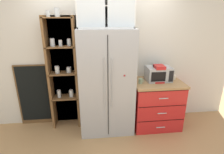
{
  "coord_description": "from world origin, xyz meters",
  "views": [
    {
      "loc": [
        -0.22,
        -2.88,
        2.03
      ],
      "look_at": [
        0.1,
        0.03,
        1.02
      ],
      "focal_mm": 28.29,
      "sensor_mm": 36.0,
      "label": 1
    }
  ],
  "objects_px": {
    "refrigerator": "(106,82)",
    "mug_sage": "(141,81)",
    "microwave": "(159,74)",
    "bottle_clear": "(159,77)",
    "mug_cream": "(174,77)",
    "bottle_green": "(157,74)",
    "chalkboard_menu": "(34,95)",
    "coffee_maker": "(158,73)"
  },
  "relations": [
    {
      "from": "coffee_maker",
      "to": "bottle_green",
      "type": "relative_size",
      "value": 1.17
    },
    {
      "from": "mug_cream",
      "to": "refrigerator",
      "type": "bearing_deg",
      "value": -176.59
    },
    {
      "from": "coffee_maker",
      "to": "mug_cream",
      "type": "height_order",
      "value": "coffee_maker"
    },
    {
      "from": "mug_cream",
      "to": "bottle_green",
      "type": "bearing_deg",
      "value": 178.7
    },
    {
      "from": "refrigerator",
      "to": "microwave",
      "type": "bearing_deg",
      "value": 2.97
    },
    {
      "from": "bottle_green",
      "to": "chalkboard_menu",
      "type": "height_order",
      "value": "chalkboard_menu"
    },
    {
      "from": "bottle_clear",
      "to": "chalkboard_menu",
      "type": "distance_m",
      "value": 2.36
    },
    {
      "from": "refrigerator",
      "to": "bottle_green",
      "type": "xyz_separation_m",
      "value": [
        0.94,
        0.08,
        0.09
      ]
    },
    {
      "from": "microwave",
      "to": "mug_sage",
      "type": "xyz_separation_m",
      "value": [
        -0.36,
        -0.11,
        -0.09
      ]
    },
    {
      "from": "coffee_maker",
      "to": "bottle_clear",
      "type": "height_order",
      "value": "coffee_maker"
    },
    {
      "from": "microwave",
      "to": "bottle_clear",
      "type": "xyz_separation_m",
      "value": [
        -0.02,
        -0.09,
        -0.03
      ]
    },
    {
      "from": "microwave",
      "to": "chalkboard_menu",
      "type": "height_order",
      "value": "chalkboard_menu"
    },
    {
      "from": "mug_sage",
      "to": "bottle_green",
      "type": "bearing_deg",
      "value": 23.63
    },
    {
      "from": "refrigerator",
      "to": "microwave",
      "type": "xyz_separation_m",
      "value": [
        0.96,
        0.05,
        0.1
      ]
    },
    {
      "from": "coffee_maker",
      "to": "mug_sage",
      "type": "xyz_separation_m",
      "value": [
        -0.34,
        -0.07,
        -0.11
      ]
    },
    {
      "from": "refrigerator",
      "to": "bottle_clear",
      "type": "height_order",
      "value": "refrigerator"
    },
    {
      "from": "coffee_maker",
      "to": "bottle_green",
      "type": "bearing_deg",
      "value": 90.0
    },
    {
      "from": "refrigerator",
      "to": "mug_cream",
      "type": "height_order",
      "value": "refrigerator"
    },
    {
      "from": "mug_cream",
      "to": "chalkboard_menu",
      "type": "bearing_deg",
      "value": 175.14
    },
    {
      "from": "bottle_clear",
      "to": "bottle_green",
      "type": "height_order",
      "value": "bottle_green"
    },
    {
      "from": "mug_sage",
      "to": "mug_cream",
      "type": "height_order",
      "value": "mug_sage"
    },
    {
      "from": "refrigerator",
      "to": "bottle_green",
      "type": "height_order",
      "value": "refrigerator"
    },
    {
      "from": "refrigerator",
      "to": "coffee_maker",
      "type": "distance_m",
      "value": 0.95
    },
    {
      "from": "microwave",
      "to": "bottle_clear",
      "type": "bearing_deg",
      "value": -105.3
    },
    {
      "from": "chalkboard_menu",
      "to": "microwave",
      "type": "bearing_deg",
      "value": -6.14
    },
    {
      "from": "refrigerator",
      "to": "coffee_maker",
      "type": "bearing_deg",
      "value": 0.49
    },
    {
      "from": "microwave",
      "to": "mug_sage",
      "type": "relative_size",
      "value": 4.13
    },
    {
      "from": "refrigerator",
      "to": "chalkboard_menu",
      "type": "distance_m",
      "value": 1.43
    },
    {
      "from": "mug_cream",
      "to": "bottle_clear",
      "type": "xyz_separation_m",
      "value": [
        -0.33,
        -0.11,
        0.06
      ]
    },
    {
      "from": "coffee_maker",
      "to": "bottle_green",
      "type": "distance_m",
      "value": 0.09
    },
    {
      "from": "microwave",
      "to": "coffee_maker",
      "type": "xyz_separation_m",
      "value": [
        -0.02,
        -0.04,
        0.03
      ]
    },
    {
      "from": "coffee_maker",
      "to": "bottle_clear",
      "type": "relative_size",
      "value": 1.28
    },
    {
      "from": "microwave",
      "to": "mug_sage",
      "type": "height_order",
      "value": "microwave"
    },
    {
      "from": "microwave",
      "to": "mug_cream",
      "type": "height_order",
      "value": "microwave"
    },
    {
      "from": "refrigerator",
      "to": "bottle_green",
      "type": "distance_m",
      "value": 0.95
    },
    {
      "from": "mug_sage",
      "to": "refrigerator",
      "type": "bearing_deg",
      "value": 173.92
    },
    {
      "from": "refrigerator",
      "to": "bottle_clear",
      "type": "distance_m",
      "value": 0.95
    },
    {
      "from": "microwave",
      "to": "bottle_clear",
      "type": "distance_m",
      "value": 0.09
    },
    {
      "from": "refrigerator",
      "to": "mug_sage",
      "type": "bearing_deg",
      "value": -6.08
    },
    {
      "from": "bottle_green",
      "to": "mug_sage",
      "type": "bearing_deg",
      "value": -156.37
    },
    {
      "from": "coffee_maker",
      "to": "chalkboard_menu",
      "type": "relative_size",
      "value": 0.26
    },
    {
      "from": "microwave",
      "to": "bottle_clear",
      "type": "relative_size",
      "value": 1.81
    }
  ]
}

